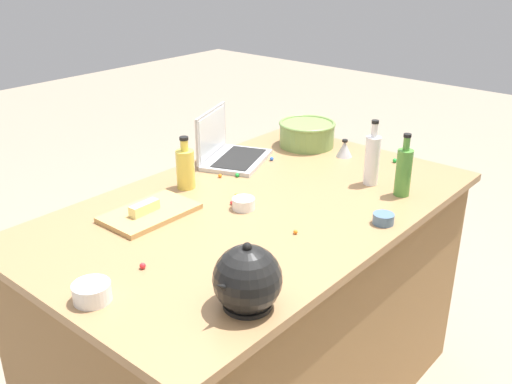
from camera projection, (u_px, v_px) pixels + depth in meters
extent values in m
cube|color=olive|center=(256.00, 313.00, 2.26)|extent=(1.59, 0.94, 0.87)
cube|color=#9E754C|center=(256.00, 209.00, 2.08)|extent=(1.65, 1.00, 0.03)
cube|color=#B7B7BC|center=(237.00, 160.00, 2.47)|extent=(0.37, 0.32, 0.02)
cube|color=black|center=(239.00, 158.00, 2.46)|extent=(0.31, 0.24, 0.00)
cube|color=#B7B7BC|center=(211.00, 133.00, 2.46)|extent=(0.28, 0.12, 0.20)
cube|color=silver|center=(213.00, 133.00, 2.46)|extent=(0.25, 0.10, 0.18)
cylinder|color=#72934C|center=(307.00, 135.00, 2.64)|extent=(0.25, 0.25, 0.11)
cylinder|color=black|center=(307.00, 134.00, 2.64)|extent=(0.20, 0.20, 0.09)
torus|color=#72934C|center=(307.00, 124.00, 2.62)|extent=(0.26, 0.26, 0.01)
cylinder|color=#DBC64C|center=(185.00, 169.00, 2.19)|extent=(0.07, 0.07, 0.15)
cylinder|color=#DBC64C|center=(184.00, 145.00, 2.15)|extent=(0.03, 0.03, 0.04)
cylinder|color=black|center=(184.00, 138.00, 2.14)|extent=(0.03, 0.03, 0.01)
cylinder|color=#4C8C38|center=(403.00, 173.00, 2.12)|extent=(0.06, 0.06, 0.18)
cylinder|color=#4C8C38|center=(407.00, 144.00, 2.07)|extent=(0.02, 0.02, 0.05)
cylinder|color=black|center=(408.00, 135.00, 2.06)|extent=(0.03, 0.03, 0.01)
cylinder|color=white|center=(372.00, 161.00, 2.21)|extent=(0.06, 0.06, 0.19)
cylinder|color=white|center=(375.00, 130.00, 2.17)|extent=(0.02, 0.02, 0.05)
cylinder|color=black|center=(375.00, 122.00, 2.15)|extent=(0.03, 0.03, 0.01)
cylinder|color=black|center=(248.00, 304.00, 1.50)|extent=(0.13, 0.13, 0.01)
sphere|color=black|center=(247.00, 279.00, 1.47)|extent=(0.18, 0.18, 0.18)
cone|color=black|center=(224.00, 287.00, 1.40)|extent=(0.08, 0.03, 0.07)
sphere|color=black|center=(247.00, 247.00, 1.43)|extent=(0.02, 0.02, 0.02)
cube|color=tan|center=(150.00, 213.00, 1.99)|extent=(0.32, 0.20, 0.02)
cube|color=#F4E58C|center=(144.00, 208.00, 1.96)|extent=(0.11, 0.04, 0.04)
cylinder|color=slate|center=(383.00, 219.00, 1.93)|extent=(0.07, 0.07, 0.04)
cylinder|color=white|center=(92.00, 292.00, 1.51)|extent=(0.10, 0.10, 0.05)
cylinder|color=white|center=(244.00, 204.00, 2.03)|extent=(0.08, 0.08, 0.04)
cone|color=#B2B2B7|center=(344.00, 149.00, 2.52)|extent=(0.07, 0.07, 0.07)
cylinder|color=black|center=(345.00, 141.00, 2.51)|extent=(0.02, 0.02, 0.01)
sphere|color=blue|center=(272.00, 159.00, 2.48)|extent=(0.02, 0.02, 0.02)
sphere|color=green|center=(395.00, 161.00, 2.46)|extent=(0.02, 0.02, 0.02)
sphere|color=red|center=(232.00, 203.00, 2.07)|extent=(0.02, 0.02, 0.02)
sphere|color=#CC3399|center=(246.00, 154.00, 2.54)|extent=(0.01, 0.01, 0.01)
sphere|color=red|center=(143.00, 266.00, 1.67)|extent=(0.02, 0.02, 0.02)
sphere|color=green|center=(237.00, 175.00, 2.31)|extent=(0.02, 0.02, 0.02)
sphere|color=orange|center=(237.00, 196.00, 2.12)|extent=(0.02, 0.02, 0.02)
sphere|color=orange|center=(295.00, 232.00, 1.86)|extent=(0.01, 0.01, 0.01)
sphere|color=orange|center=(220.00, 176.00, 2.31)|extent=(0.02, 0.02, 0.02)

